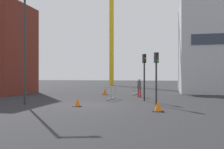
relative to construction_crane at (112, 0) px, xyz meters
name	(u,v)px	position (x,y,z in m)	size (l,w,h in m)	color
ground	(89,105)	(5.19, -32.07, -17.14)	(160.00, 160.00, 0.00)	#28282B
construction_crane	(112,0)	(0.00, 0.00, 0.00)	(14.75, 3.34, 27.07)	gold
streetlamp_tall	(27,32)	(0.76, -32.47, -12.10)	(1.46, 0.50, 8.85)	#2D2D30
traffic_light_crosswalk	(156,69)	(9.62, -31.13, -14.72)	(0.34, 0.39, 3.57)	#2D2D30
traffic_light_island	(144,69)	(8.60, -28.46, -14.64)	(0.34, 0.39, 3.71)	#232326
pedestrian_walking	(139,86)	(7.88, -25.23, -16.15)	(0.34, 0.34, 1.72)	red
safety_barrier_left_run	(135,89)	(7.14, -22.28, -16.58)	(0.30, 2.56, 1.08)	#9EA0A5
safety_barrier_front	(111,93)	(5.78, -27.91, -16.58)	(0.39, 2.33, 1.08)	gray
traffic_cone_by_barrier	(78,103)	(4.63, -32.82, -16.89)	(0.54, 0.54, 0.55)	black
traffic_cone_striped	(158,106)	(9.82, -33.95, -16.85)	(0.62, 0.62, 0.62)	black
traffic_cone_orange	(105,92)	(4.10, -23.13, -16.83)	(0.68, 0.68, 0.68)	black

